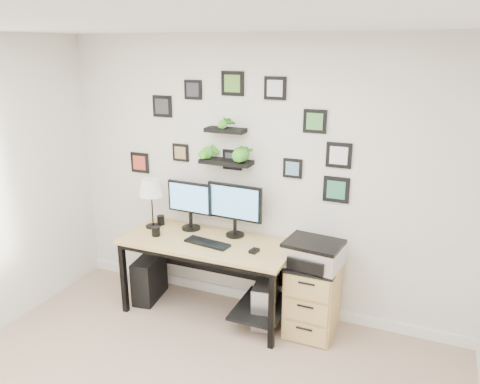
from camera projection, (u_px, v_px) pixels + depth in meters
The scene contains 14 objects.
room at pixel (257, 298), 4.73m from camera, with size 4.00×4.00×4.00m.
desk at pixel (212, 252), 4.40m from camera, with size 1.60×0.70×0.75m.
monitor_left at pixel (190, 202), 4.55m from camera, with size 0.47×0.19×0.48m.
monitor_right at pixel (235, 206), 4.37m from camera, with size 0.55×0.19×0.51m.
keyboard at pixel (207, 243), 4.28m from camera, with size 0.43×0.14×0.02m, color black.
mouse at pixel (254, 251), 4.10m from camera, with size 0.06×0.09×0.03m, color black.
table_lamp at pixel (151, 189), 4.57m from camera, with size 0.24×0.24×0.50m.
mug at pixel (156, 231), 4.45m from camera, with size 0.08×0.08×0.09m, color black.
pen_cup at pixel (161, 220), 4.73m from camera, with size 0.07×0.07×0.10m, color black.
pc_tower_black at pixel (149, 278), 4.77m from camera, with size 0.20×0.45×0.45m, color black.
pc_tower_grey at pixel (265, 302), 4.34m from camera, with size 0.25×0.45×0.42m.
file_cabinet at pixel (313, 297), 4.18m from camera, with size 0.43×0.53×0.67m.
printer at pixel (313, 253), 4.02m from camera, with size 0.51×0.43×0.22m.
wall_decor at pixel (233, 140), 4.29m from camera, with size 2.26×0.18×1.11m.
Camera 1 is at (1.47, -1.95, 2.48)m, focal length 35.00 mm.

